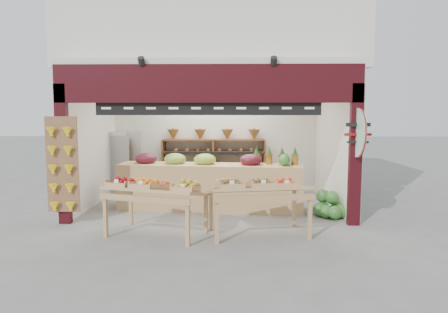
% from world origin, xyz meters
% --- Properties ---
extents(ground, '(60.00, 60.00, 0.00)m').
position_xyz_m(ground, '(0.00, 0.00, 0.00)').
color(ground, slate).
rests_on(ground, ground).
extents(shop_structure, '(6.36, 5.12, 5.40)m').
position_xyz_m(shop_structure, '(0.00, 1.61, 3.92)').
color(shop_structure, silver).
rests_on(shop_structure, ground).
extents(banana_board, '(0.60, 0.15, 1.80)m').
position_xyz_m(banana_board, '(-2.73, -1.17, 1.12)').
color(banana_board, brown).
rests_on(banana_board, ground).
extents(gift_sign, '(0.04, 0.93, 0.92)m').
position_xyz_m(gift_sign, '(2.75, -1.15, 1.75)').
color(gift_sign, '#ADD9BF').
rests_on(gift_sign, ground).
extents(back_shelving, '(2.71, 0.44, 1.70)m').
position_xyz_m(back_shelving, '(-0.04, 1.98, 1.04)').
color(back_shelving, brown).
rests_on(back_shelving, ground).
extents(refrigerator, '(0.82, 0.82, 1.65)m').
position_xyz_m(refrigerator, '(-2.40, 1.88, 0.82)').
color(refrigerator, '#BBBDC2').
rests_on(refrigerator, ground).
extents(cardboard_stack, '(1.03, 0.74, 0.61)m').
position_xyz_m(cardboard_stack, '(-1.05, 0.41, 0.22)').
color(cardboard_stack, beige).
rests_on(cardboard_stack, ground).
extents(mid_counter, '(4.07, 1.19, 1.24)m').
position_xyz_m(mid_counter, '(-0.05, 0.15, 0.55)').
color(mid_counter, tan).
rests_on(mid_counter, ground).
extents(display_table_left, '(1.83, 1.36, 1.04)m').
position_xyz_m(display_table_left, '(-0.95, -1.71, 0.81)').
color(display_table_left, tan).
rests_on(display_table_left, ground).
extents(display_table_right, '(1.81, 1.20, 1.06)m').
position_xyz_m(display_table_right, '(0.84, -1.69, 0.83)').
color(display_table_right, tan).
rests_on(display_table_right, ground).
extents(watermelon_pile, '(0.73, 0.70, 0.53)m').
position_xyz_m(watermelon_pile, '(2.48, -0.43, 0.20)').
color(watermelon_pile, '#1B511E').
rests_on(watermelon_pile, ground).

